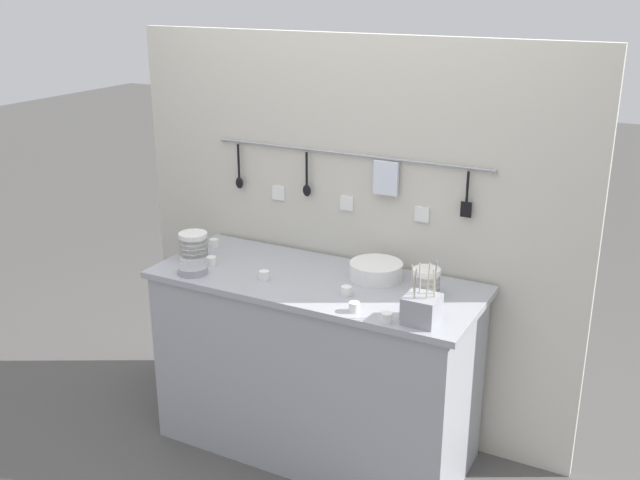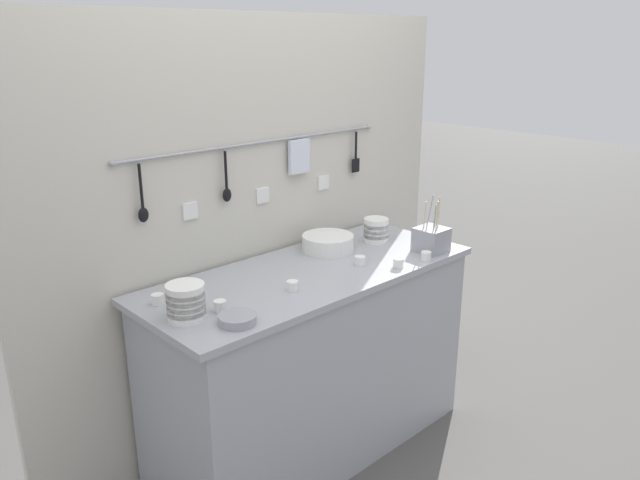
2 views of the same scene
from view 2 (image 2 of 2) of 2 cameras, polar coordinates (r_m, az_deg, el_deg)
The scene contains 14 objects.
ground_plane at distance 3.17m, azimuth -0.79°, elevation -18.15°, with size 20.00×20.00×0.00m, color #514F4C.
counter at distance 2.92m, azimuth -0.83°, elevation -11.03°, with size 1.55×0.63×0.90m.
back_wall at distance 2.95m, azimuth -5.46°, elevation 0.64°, with size 2.35×0.08×1.98m.
bowl_stack_tall_left at distance 3.11m, azimuth 5.14°, elevation 0.91°, with size 0.12×0.12×0.12m.
bowl_stack_wide_centre at distance 2.31m, azimuth -12.16°, elevation -5.53°, with size 0.14×0.14×0.13m.
plate_stack at distance 2.97m, azimuth 0.73°, elevation -0.26°, with size 0.25×0.25×0.08m.
steel_mixing_bowl at distance 2.26m, azimuth -7.56°, elevation -7.17°, with size 0.14×0.14×0.03m.
cutlery_caddy at distance 3.00m, azimuth 10.13°, elevation 0.07°, with size 0.14×0.14×0.27m.
cup_centre at distance 2.78m, azimuth 7.17°, elevation -2.08°, with size 0.05×0.05×0.04m.
cup_front_right at distance 2.79m, azimuth 3.67°, elevation -1.90°, with size 0.05×0.05×0.04m.
cup_back_right at distance 2.52m, azimuth -2.54°, elevation -4.21°, with size 0.05×0.05×0.04m.
cup_back_left at distance 2.47m, azimuth -14.63°, elevation -5.27°, with size 0.05×0.05×0.04m.
cup_front_left at distance 2.88m, azimuth 9.68°, elevation -1.47°, with size 0.05×0.05×0.04m.
cup_mid_row at distance 2.36m, azimuth -9.14°, elevation -5.97°, with size 0.05×0.05×0.04m.
Camera 2 is at (-1.72, -1.88, 1.88)m, focal length 35.00 mm.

